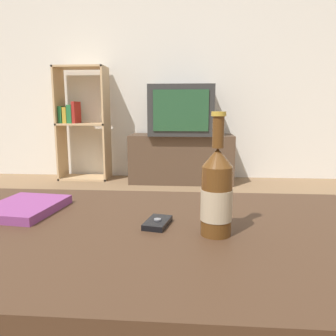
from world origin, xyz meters
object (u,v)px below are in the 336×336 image
at_px(television, 182,110).
at_px(bookshelf, 81,122).
at_px(beer_bottle, 217,193).
at_px(table_book, 25,207).
at_px(cell_phone, 157,223).
at_px(tv_stand, 181,158).

distance_m(television, bookshelf, 1.13).
distance_m(beer_bottle, table_book, 0.55).
bearing_deg(cell_phone, beer_bottle, -7.31).
distance_m(bookshelf, table_book, 2.82).
xyz_separation_m(television, cell_phone, (0.03, -2.71, -0.26)).
relative_size(cell_phone, table_book, 0.42).
xyz_separation_m(tv_stand, cell_phone, (0.03, -2.71, 0.25)).
distance_m(television, beer_bottle, 2.77).
relative_size(tv_stand, television, 1.66).
bearing_deg(table_book, television, 88.92).
bearing_deg(table_book, beer_bottle, -7.41).
xyz_separation_m(bookshelf, beer_bottle, (1.30, -2.84, -0.05)).
height_order(television, cell_phone, television).
bearing_deg(bookshelf, beer_bottle, -65.48).
bearing_deg(beer_bottle, tv_stand, 93.62).
distance_m(tv_stand, cell_phone, 2.72).
xyz_separation_m(beer_bottle, cell_phone, (-0.14, 0.05, -0.09)).
relative_size(bookshelf, table_book, 5.12).
bearing_deg(tv_stand, television, -90.00).
relative_size(beer_bottle, cell_phone, 2.77).
bearing_deg(beer_bottle, cell_phone, 161.12).
distance_m(tv_stand, table_book, 2.67).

